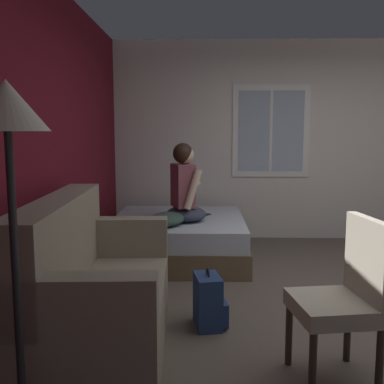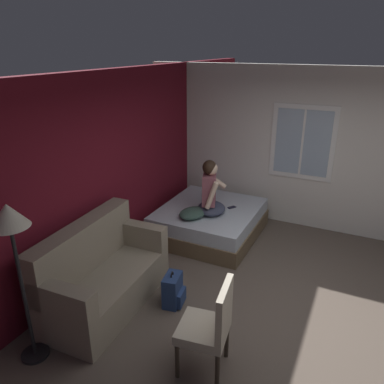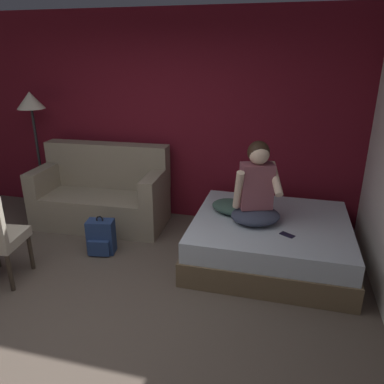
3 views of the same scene
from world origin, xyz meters
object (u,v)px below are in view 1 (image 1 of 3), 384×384
Objects in this scene: side_chair at (345,293)px; person_seated at (185,189)px; couch at (93,292)px; throw_pillow at (167,219)px; bed at (179,238)px; backpack at (209,302)px; floor_lamp at (9,143)px; cell_phone at (206,215)px.

person_seated is at bearing 23.39° from side_chair.
throw_pillow is at bearing -11.28° from couch.
person_seated is (-0.17, -0.08, 0.60)m from bed.
backpack is at bearing -171.56° from person_seated.
throw_pillow is 2.96m from floor_lamp.
cell_phone is at bearing -17.88° from couch.
bed is at bearing 23.50° from side_chair.
couch reaches higher than backpack.
floor_lamp reaches higher than backpack.
person_seated is at bearing -11.74° from floor_lamp.
throw_pillow is (2.15, 1.23, 0.02)m from side_chair.
bed reaches higher than backpack.
cell_phone is (2.41, -0.78, 0.09)m from couch.
side_chair is 2.14× the size of backpack.
side_chair is 2.48m from throw_pillow.
side_chair reaches higher than cell_phone.
couch is 2.54m from cell_phone.
floor_lamp is (-0.99, 0.10, 1.04)m from couch.
person_seated reaches higher than backpack.
couch is 1.77× the size of side_chair.
bed is at bearing -9.73° from floor_lamp.
floor_lamp reaches higher than bed.
side_chair reaches higher than throw_pillow.
floor_lamp is at bearing 170.27° from bed.
side_chair is 2.01m from floor_lamp.
cell_phone reaches higher than bed.
bed is 3.55× the size of throw_pillow.
couch reaches higher than bed.
floor_lamp reaches higher than side_chair.
person_seated is at bearing -14.59° from couch.
couch is 1.02× the size of floor_lamp.
backpack is at bearing -163.27° from throw_pillow.
person_seated is 0.43m from throw_pillow.
cell_phone is (0.35, -0.24, -0.35)m from person_seated.
bed is 3.72× the size of backpack.
backpack is at bearing -57.63° from cell_phone.
side_chair is at bearing -131.95° from backpack.
throw_pillow is (-0.27, 0.18, -0.29)m from person_seated.
floor_lamp is at bearing 146.65° from backpack.
bed is 1.95× the size of person_seated.
bed is at bearing 10.08° from backpack.
throw_pillow is at bearing -9.29° from floor_lamp.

